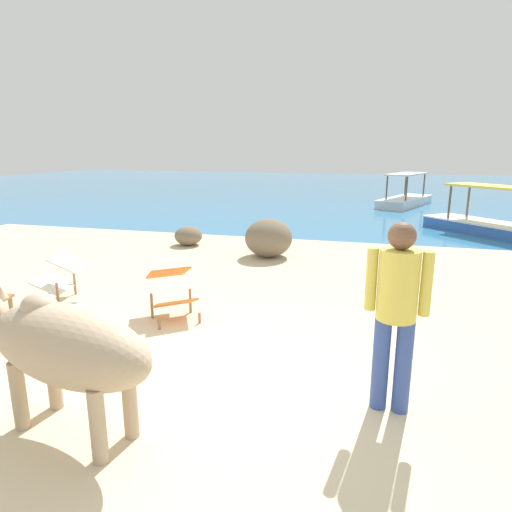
# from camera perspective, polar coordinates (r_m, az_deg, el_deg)

# --- Properties ---
(sand_beach) EXTENTS (18.00, 14.00, 0.04)m
(sand_beach) POSITION_cam_1_polar(r_m,az_deg,el_deg) (4.48, -8.58, -15.65)
(sand_beach) COLOR beige
(sand_beach) RESTS_ON ground
(water_surface) EXTENTS (60.00, 36.00, 0.03)m
(water_surface) POSITION_cam_1_polar(r_m,az_deg,el_deg) (25.70, 11.74, 8.45)
(water_surface) COLOR teal
(water_surface) RESTS_ON ground
(cow) EXTENTS (1.99, 0.89, 1.11)m
(cow) POSITION_cam_1_polar(r_m,az_deg,el_deg) (3.66, -23.94, -10.56)
(cow) COLOR tan
(cow) RESTS_ON sand_beach
(deck_chair_near) EXTENTS (0.90, 0.93, 0.68)m
(deck_chair_near) POSITION_cam_1_polar(r_m,az_deg,el_deg) (5.85, -10.97, -4.26)
(deck_chair_near) COLOR olive
(deck_chair_near) RESTS_ON sand_beach
(deck_chair_far) EXTENTS (0.86, 0.68, 0.68)m
(deck_chair_far) POSITION_cam_1_polar(r_m,az_deg,el_deg) (6.99, -24.06, -2.26)
(deck_chair_far) COLOR olive
(deck_chair_far) RESTS_ON sand_beach
(person_standing) EXTENTS (0.51, 0.32, 1.62)m
(person_standing) POSITION_cam_1_polar(r_m,az_deg,el_deg) (3.73, 17.89, -6.00)
(person_standing) COLOR #334C99
(person_standing) RESTS_ON sand_beach
(shore_rock_large) EXTENTS (0.79, 0.80, 0.44)m
(shore_rock_large) POSITION_cam_1_polar(r_m,az_deg,el_deg) (10.30, -8.83, 2.64)
(shore_rock_large) COLOR #756651
(shore_rock_large) RESTS_ON sand_beach
(shore_rock_medium) EXTENTS (0.98, 1.01, 0.79)m
(shore_rock_medium) POSITION_cam_1_polar(r_m,az_deg,el_deg) (9.03, 1.66, 2.39)
(shore_rock_medium) COLOR #756651
(shore_rock_medium) RESTS_ON sand_beach
(boat_white) EXTENTS (2.44, 3.84, 1.29)m
(boat_white) POSITION_cam_1_polar(r_m,az_deg,el_deg) (18.85, 18.89, 7.10)
(boat_white) COLOR white
(boat_white) RESTS_ON water_surface
(boat_blue) EXTENTS (3.33, 3.49, 1.29)m
(boat_blue) POSITION_cam_1_polar(r_m,az_deg,el_deg) (13.16, 28.45, 3.66)
(boat_blue) COLOR #3866B7
(boat_blue) RESTS_ON water_surface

